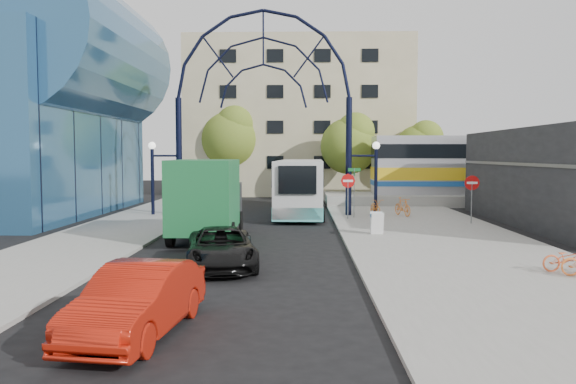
{
  "coord_description": "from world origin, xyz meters",
  "views": [
    {
      "loc": [
        2.21,
        -18.99,
        3.69
      ],
      "look_at": [
        1.62,
        6.0,
        2.0
      ],
      "focal_mm": 35.0,
      "sensor_mm": 36.0,
      "label": 1
    }
  ],
  "objects_px": {
    "gateway_arch": "(263,71)",
    "street_name_sign": "(354,182)",
    "red_sedan": "(138,300)",
    "tree_north_c": "(420,147)",
    "train_car": "(547,165)",
    "stop_sign": "(348,185)",
    "black_suv": "(221,248)",
    "sandwich_board": "(377,220)",
    "green_truck": "(208,199)",
    "city_bus": "(301,186)",
    "bike_far_a": "(569,259)",
    "bike_near_a": "(376,208)",
    "bike_near_b": "(403,207)",
    "tree_north_b": "(231,136)",
    "do_not_enter_sign": "(472,188)",
    "tree_north_a": "(350,143)"
  },
  "relations": [
    {
      "from": "gateway_arch",
      "to": "street_name_sign",
      "type": "bearing_deg",
      "value": -15.07
    },
    {
      "from": "red_sedan",
      "to": "tree_north_c",
      "type": "bearing_deg",
      "value": 76.68
    },
    {
      "from": "train_car",
      "to": "gateway_arch",
      "type": "bearing_deg",
      "value": -158.2
    },
    {
      "from": "stop_sign",
      "to": "black_suv",
      "type": "distance_m",
      "value": 14.05
    },
    {
      "from": "gateway_arch",
      "to": "sandwich_board",
      "type": "bearing_deg",
      "value": -55.09
    },
    {
      "from": "gateway_arch",
      "to": "red_sedan",
      "type": "bearing_deg",
      "value": -92.92
    },
    {
      "from": "sandwich_board",
      "to": "green_truck",
      "type": "relative_size",
      "value": 0.14
    },
    {
      "from": "city_bus",
      "to": "bike_far_a",
      "type": "height_order",
      "value": "city_bus"
    },
    {
      "from": "stop_sign",
      "to": "bike_near_a",
      "type": "height_order",
      "value": "stop_sign"
    },
    {
      "from": "train_car",
      "to": "bike_near_b",
      "type": "xyz_separation_m",
      "value": [
        -11.91,
        -8.49,
        -2.25
      ]
    },
    {
      "from": "street_name_sign",
      "to": "sandwich_board",
      "type": "xyz_separation_m",
      "value": [
        0.4,
        -6.62,
        -1.39
      ]
    },
    {
      "from": "tree_north_c",
      "to": "tree_north_b",
      "type": "bearing_deg",
      "value": 172.88
    },
    {
      "from": "train_car",
      "to": "city_bus",
      "type": "bearing_deg",
      "value": -160.52
    },
    {
      "from": "green_truck",
      "to": "bike_near_b",
      "type": "bearing_deg",
      "value": 38.2
    },
    {
      "from": "street_name_sign",
      "to": "red_sedan",
      "type": "distance_m",
      "value": 21.42
    },
    {
      "from": "train_car",
      "to": "bike_near_b",
      "type": "height_order",
      "value": "train_car"
    },
    {
      "from": "street_name_sign",
      "to": "city_bus",
      "type": "bearing_deg",
      "value": 134.28
    },
    {
      "from": "bike_far_a",
      "to": "gateway_arch",
      "type": "bearing_deg",
      "value": 33.36
    },
    {
      "from": "do_not_enter_sign",
      "to": "tree_north_a",
      "type": "height_order",
      "value": "tree_north_a"
    },
    {
      "from": "tree_north_b",
      "to": "green_truck",
      "type": "xyz_separation_m",
      "value": [
        2.03,
        -24.68,
        -3.54
      ]
    },
    {
      "from": "sandwich_board",
      "to": "red_sedan",
      "type": "height_order",
      "value": "red_sedan"
    },
    {
      "from": "black_suv",
      "to": "red_sedan",
      "type": "xyz_separation_m",
      "value": [
        -0.73,
        -6.83,
        0.07
      ]
    },
    {
      "from": "tree_north_b",
      "to": "city_bus",
      "type": "height_order",
      "value": "tree_north_b"
    },
    {
      "from": "gateway_arch",
      "to": "bike_near_b",
      "type": "bearing_deg",
      "value": -3.47
    },
    {
      "from": "gateway_arch",
      "to": "stop_sign",
      "type": "height_order",
      "value": "gateway_arch"
    },
    {
      "from": "bike_near_b",
      "to": "city_bus",
      "type": "bearing_deg",
      "value": 140.16
    },
    {
      "from": "sandwich_board",
      "to": "tree_north_c",
      "type": "distance_m",
      "value": 23.17
    },
    {
      "from": "gateway_arch",
      "to": "green_truck",
      "type": "xyz_separation_m",
      "value": [
        -1.85,
        -8.76,
        -6.83
      ]
    },
    {
      "from": "tree_north_a",
      "to": "bike_far_a",
      "type": "relative_size",
      "value": 4.48
    },
    {
      "from": "do_not_enter_sign",
      "to": "sandwich_board",
      "type": "height_order",
      "value": "do_not_enter_sign"
    },
    {
      "from": "sandwich_board",
      "to": "black_suv",
      "type": "xyz_separation_m",
      "value": [
        -5.98,
        -6.97,
        -0.09
      ]
    },
    {
      "from": "city_bus",
      "to": "bike_near_a",
      "type": "relative_size",
      "value": 6.45
    },
    {
      "from": "bike_near_a",
      "to": "bike_near_b",
      "type": "xyz_separation_m",
      "value": [
        1.59,
        0.18,
        0.04
      ]
    },
    {
      "from": "train_car",
      "to": "tree_north_c",
      "type": "bearing_deg",
      "value": 143.04
    },
    {
      "from": "tree_north_a",
      "to": "tree_north_c",
      "type": "bearing_deg",
      "value": 18.44
    },
    {
      "from": "red_sedan",
      "to": "bike_near_a",
      "type": "xyz_separation_m",
      "value": [
        7.62,
        21.14,
        -0.11
      ]
    },
    {
      "from": "street_name_sign",
      "to": "black_suv",
      "type": "relative_size",
      "value": 0.6
    },
    {
      "from": "stop_sign",
      "to": "green_truck",
      "type": "height_order",
      "value": "green_truck"
    },
    {
      "from": "tree_north_a",
      "to": "black_suv",
      "type": "xyz_separation_m",
      "value": [
        -6.5,
        -26.92,
        -3.95
      ]
    },
    {
      "from": "red_sedan",
      "to": "stop_sign",
      "type": "bearing_deg",
      "value": 80.39
    },
    {
      "from": "do_not_enter_sign",
      "to": "green_truck",
      "type": "height_order",
      "value": "green_truck"
    },
    {
      "from": "tree_north_c",
      "to": "bike_near_b",
      "type": "height_order",
      "value": "tree_north_c"
    },
    {
      "from": "train_car",
      "to": "green_truck",
      "type": "distance_m",
      "value": 27.56
    },
    {
      "from": "bike_near_b",
      "to": "train_car",
      "type": "bearing_deg",
      "value": 15.95
    },
    {
      "from": "tree_north_c",
      "to": "bike_near_b",
      "type": "distance_m",
      "value": 15.4
    },
    {
      "from": "do_not_enter_sign",
      "to": "train_car",
      "type": "height_order",
      "value": "train_car"
    },
    {
      "from": "city_bus",
      "to": "tree_north_b",
      "type": "bearing_deg",
      "value": 114.58
    },
    {
      "from": "train_car",
      "to": "bike_near_a",
      "type": "height_order",
      "value": "train_car"
    },
    {
      "from": "do_not_enter_sign",
      "to": "black_suv",
      "type": "distance_m",
      "value": 15.88
    },
    {
      "from": "red_sedan",
      "to": "sandwich_board",
      "type": "bearing_deg",
      "value": 71.06
    }
  ]
}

